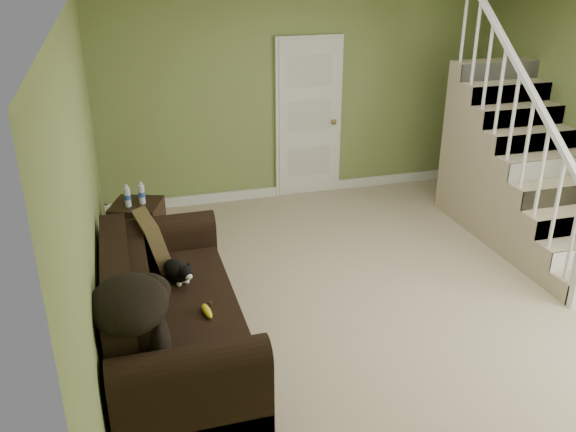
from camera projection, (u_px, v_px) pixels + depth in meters
floor at (386, 296)px, 5.68m from camera, size 5.00×5.50×0.01m
ceiling at (408, 2)px, 4.62m from camera, size 5.00×5.50×0.01m
wall_back at (300, 95)px, 7.57m from camera, size 5.00×0.04×2.60m
wall_left at (88, 195)px, 4.52m from camera, size 0.04×5.50×2.60m
baseboard_back at (300, 189)px, 8.04m from camera, size 5.00×0.04×0.12m
baseboard_left at (111, 334)px, 5.03m from camera, size 0.04×5.50×0.12m
door at (309, 118)px, 7.67m from camera, size 0.86×0.12×2.02m
staircase at (518, 177)px, 6.77m from camera, size 1.00×2.51×2.82m
sofa at (168, 320)px, 4.70m from camera, size 0.99×2.30×0.91m
side_table at (139, 228)px, 6.37m from camera, size 0.61×0.61×0.80m
cat at (177, 272)px, 4.92m from camera, size 0.30×0.46×0.23m
banana at (207, 311)px, 4.50m from camera, size 0.08×0.21×0.06m
throw_pillow at (154, 242)px, 5.16m from camera, size 0.31×0.52×0.50m
throw_blanket at (129, 303)px, 3.81m from camera, size 0.57×0.71×0.27m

